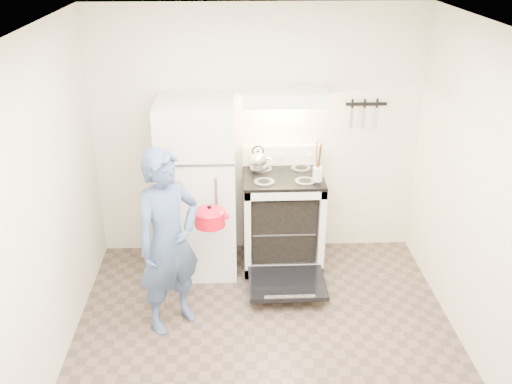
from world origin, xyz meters
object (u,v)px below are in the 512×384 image
stove_body (282,221)px  tea_kettle (258,159)px  refrigerator (198,187)px  dutch_oven (210,219)px  person (169,242)px

stove_body → tea_kettle: (-0.24, 0.11, 0.62)m
refrigerator → dutch_oven: bearing=-78.2°
stove_body → person: size_ratio=0.58×
refrigerator → stove_body: (0.81, 0.02, -0.39)m
stove_body → refrigerator: bearing=-178.2°
dutch_oven → refrigerator: bearing=101.8°
tea_kettle → person: (-0.77, -1.07, -0.29)m
tea_kettle → person: 1.35m
person → stove_body: bearing=4.4°
stove_body → tea_kettle: 0.67m
refrigerator → stove_body: bearing=1.8°
stove_body → person: 1.43m
stove_body → dutch_oven: dutch_oven is taller
stove_body → dutch_oven: bearing=-137.5°
stove_body → dutch_oven: size_ratio=2.72×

